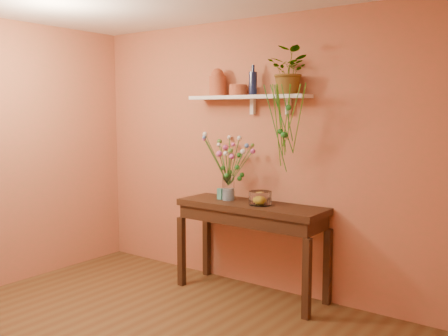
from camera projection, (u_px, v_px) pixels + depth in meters
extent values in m
cube|color=#BD6246|center=(250.00, 154.00, 5.07)|extent=(4.00, 0.04, 2.70)
cube|color=#BD6246|center=(374.00, 206.00, 2.29)|extent=(0.04, 4.00, 2.70)
cube|color=#332011|center=(251.00, 207.00, 4.81)|extent=(1.49, 0.48, 0.06)
cube|color=#332011|center=(251.00, 216.00, 4.82)|extent=(1.43, 0.44, 0.13)
cube|color=#332011|center=(182.00, 251.00, 5.12)|extent=(0.06, 0.06, 0.71)
cube|color=#332011|center=(307.00, 279.00, 4.28)|extent=(0.06, 0.06, 0.71)
cube|color=#332011|center=(207.00, 243.00, 5.45)|extent=(0.06, 0.06, 0.71)
cube|color=#332011|center=(328.00, 267.00, 4.61)|extent=(0.06, 0.06, 0.71)
cube|color=white|center=(248.00, 97.00, 4.87)|extent=(1.30, 0.24, 0.04)
cube|color=white|center=(253.00, 107.00, 4.96)|extent=(0.04, 0.05, 0.15)
cube|color=white|center=(288.00, 107.00, 4.72)|extent=(0.04, 0.05, 0.15)
cylinder|color=#AB5735|center=(218.00, 86.00, 5.08)|extent=(0.19, 0.19, 0.20)
sphere|color=#AB5735|center=(218.00, 75.00, 5.07)|extent=(0.13, 0.13, 0.13)
cylinder|color=#AB5735|center=(238.00, 90.00, 4.93)|extent=(0.20, 0.20, 0.11)
cylinder|color=#121A3B|center=(253.00, 84.00, 4.84)|extent=(0.10, 0.10, 0.22)
cylinder|color=#121A3B|center=(253.00, 68.00, 4.82)|extent=(0.04, 0.04, 0.07)
imported|color=#217523|center=(290.00, 71.00, 4.56)|extent=(0.38, 0.33, 0.42)
cylinder|color=#217523|center=(275.00, 129.00, 4.50)|extent=(0.15, 0.19, 0.79)
cylinder|color=#358218|center=(280.00, 121.00, 4.45)|extent=(0.14, 0.35, 0.65)
cylinder|color=#358218|center=(299.00, 119.00, 4.38)|extent=(0.26, 0.26, 0.62)
cylinder|color=#217523|center=(280.00, 116.00, 4.51)|extent=(0.04, 0.17, 0.56)
cylinder|color=#358218|center=(277.00, 126.00, 4.46)|extent=(0.03, 0.21, 0.74)
cylinder|color=#358218|center=(289.00, 113.00, 4.42)|extent=(0.09, 0.13, 0.50)
cylinder|color=#217523|center=(282.00, 119.00, 4.48)|extent=(0.15, 0.19, 0.62)
cylinder|color=#358218|center=(292.00, 116.00, 4.40)|extent=(0.21, 0.08, 0.55)
cylinder|color=#358218|center=(281.00, 119.00, 4.50)|extent=(0.04, 0.15, 0.61)
cylinder|color=#217523|center=(287.00, 113.00, 4.42)|extent=(0.02, 0.20, 0.51)
cylinder|color=#358218|center=(287.00, 116.00, 4.48)|extent=(0.14, 0.12, 0.56)
cylinder|color=#358218|center=(281.00, 121.00, 4.51)|extent=(0.01, 0.15, 0.64)
sphere|color=#217523|center=(283.00, 135.00, 4.46)|extent=(0.05, 0.05, 0.05)
sphere|color=#217523|center=(280.00, 131.00, 4.52)|extent=(0.05, 0.05, 0.05)
sphere|color=#217523|center=(288.00, 108.00, 4.41)|extent=(0.05, 0.05, 0.05)
sphere|color=#217523|center=(285.00, 135.00, 4.49)|extent=(0.05, 0.05, 0.05)
cylinder|color=white|center=(228.00, 188.00, 4.96)|extent=(0.12, 0.12, 0.25)
cylinder|color=silver|center=(228.00, 194.00, 4.97)|extent=(0.11, 0.11, 0.12)
cylinder|color=#386B28|center=(224.00, 170.00, 4.86)|extent=(0.03, 0.20, 0.33)
sphere|color=#C749A0|center=(219.00, 154.00, 4.75)|extent=(0.06, 0.06, 0.06)
cylinder|color=#386B28|center=(227.00, 169.00, 4.89)|extent=(0.05, 0.11, 0.32)
sphere|color=silver|center=(226.00, 154.00, 4.82)|extent=(0.05, 0.05, 0.05)
cylinder|color=#386B28|center=(229.00, 168.00, 4.86)|extent=(0.12, 0.13, 0.36)
sphere|color=#5C8F3C|center=(230.00, 151.00, 4.76)|extent=(0.05, 0.05, 0.05)
cylinder|color=#386B28|center=(230.00, 171.00, 4.85)|extent=(0.13, 0.13, 0.31)
sphere|color=#C749A0|center=(232.00, 156.00, 4.75)|extent=(0.05, 0.05, 0.05)
cylinder|color=#386B28|center=(234.00, 162.00, 4.85)|extent=(0.19, 0.09, 0.48)
sphere|color=silver|center=(239.00, 138.00, 4.73)|extent=(0.05, 0.05, 0.05)
cylinder|color=#386B28|center=(240.00, 165.00, 4.88)|extent=(0.26, 0.06, 0.41)
sphere|color=#5C8F3C|center=(253.00, 145.00, 4.80)|extent=(0.04, 0.04, 0.04)
cylinder|color=#386B28|center=(241.00, 168.00, 4.92)|extent=(0.21, 0.13, 0.35)
sphere|color=#C749A0|center=(253.00, 151.00, 4.89)|extent=(0.05, 0.05, 0.05)
cylinder|color=#386B28|center=(236.00, 168.00, 4.96)|extent=(0.10, 0.12, 0.33)
sphere|color=silver|center=(243.00, 152.00, 4.95)|extent=(0.06, 0.06, 0.06)
cylinder|color=#386B28|center=(238.00, 165.00, 4.99)|extent=(0.08, 0.21, 0.39)
sphere|color=#5882CD|center=(247.00, 146.00, 5.03)|extent=(0.05, 0.05, 0.05)
cylinder|color=#386B28|center=(234.00, 170.00, 5.00)|extent=(0.03, 0.16, 0.29)
sphere|color=#217523|center=(239.00, 155.00, 5.04)|extent=(0.05, 0.05, 0.05)
cylinder|color=#386B28|center=(231.00, 164.00, 5.03)|extent=(0.08, 0.19, 0.40)
sphere|color=#C749A0|center=(233.00, 144.00, 5.10)|extent=(0.04, 0.04, 0.04)
cylinder|color=#386B28|center=(229.00, 161.00, 5.06)|extent=(0.14, 0.22, 0.47)
sphere|color=silver|center=(229.00, 137.00, 5.16)|extent=(0.04, 0.04, 0.04)
cylinder|color=#386B28|center=(224.00, 163.00, 5.06)|extent=(0.22, 0.15, 0.42)
sphere|color=#5C8F3C|center=(219.00, 141.00, 5.15)|extent=(0.05, 0.05, 0.05)
cylinder|color=#386B28|center=(227.00, 166.00, 4.98)|extent=(0.08, 0.06, 0.37)
sphere|color=#C749A0|center=(225.00, 147.00, 5.00)|extent=(0.06, 0.06, 0.06)
cylinder|color=#386B28|center=(224.00, 165.00, 5.00)|extent=(0.16, 0.06, 0.39)
sphere|color=silver|center=(219.00, 145.00, 5.05)|extent=(0.04, 0.04, 0.04)
cylinder|color=#386B28|center=(216.00, 161.00, 5.02)|extent=(0.31, 0.01, 0.47)
sphere|color=#5C8F3C|center=(205.00, 137.00, 5.08)|extent=(0.04, 0.04, 0.04)
cylinder|color=#386B28|center=(216.00, 162.00, 4.94)|extent=(0.21, 0.14, 0.46)
sphere|color=#C749A0|center=(204.00, 139.00, 4.92)|extent=(0.04, 0.04, 0.04)
cylinder|color=#386B28|center=(217.00, 160.00, 4.92)|extent=(0.18, 0.16, 0.51)
sphere|color=silver|center=(205.00, 134.00, 4.88)|extent=(0.05, 0.05, 0.05)
cylinder|color=#386B28|center=(216.00, 161.00, 4.88)|extent=(0.13, 0.23, 0.48)
sphere|color=#5882CD|center=(204.00, 137.00, 4.81)|extent=(0.04, 0.04, 0.04)
sphere|color=#217523|center=(230.00, 172.00, 5.00)|extent=(0.05, 0.05, 0.05)
sphere|color=#217523|center=(239.00, 179.00, 4.96)|extent=(0.05, 0.05, 0.05)
sphere|color=#217523|center=(223.00, 168.00, 4.96)|extent=(0.05, 0.05, 0.05)
sphere|color=#217523|center=(227.00, 176.00, 4.88)|extent=(0.05, 0.05, 0.05)
sphere|color=#217523|center=(237.00, 167.00, 4.96)|extent=(0.05, 0.05, 0.05)
sphere|color=#217523|center=(242.00, 175.00, 5.01)|extent=(0.05, 0.05, 0.05)
cylinder|color=white|center=(260.00, 198.00, 4.72)|extent=(0.22, 0.22, 0.13)
cylinder|color=white|center=(260.00, 204.00, 4.73)|extent=(0.21, 0.21, 0.01)
sphere|color=yellow|center=(260.00, 200.00, 4.73)|extent=(0.08, 0.08, 0.08)
cube|color=#336B83|center=(220.00, 194.00, 5.02)|extent=(0.06, 0.04, 0.11)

